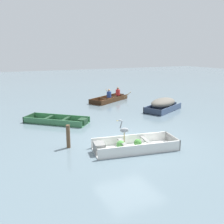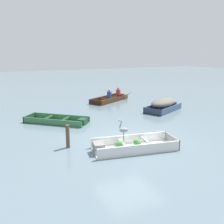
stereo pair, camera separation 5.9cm
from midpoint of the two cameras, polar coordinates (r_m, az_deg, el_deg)
name	(u,v)px [view 2 (the right image)]	position (r m, az deg, el deg)	size (l,w,h in m)	color
ground_plane	(129,140)	(10.43, 4.07, -6.34)	(80.00, 80.00, 0.00)	slate
dinghy_white_foreground	(130,146)	(9.39, 4.40, -7.75)	(3.28, 1.71, 0.39)	white
skiff_green_near_moored	(59,121)	(13.07, -11.88, -1.99)	(3.15, 3.00, 0.31)	#387047
skiff_slate_blue_mid_moored	(164,104)	(15.67, 11.81, 1.89)	(2.96, 2.23, 0.78)	#475B7F
rowboat_dark_varnish_with_crew	(111,98)	(18.52, -0.14, 3.14)	(3.48, 2.90, 0.90)	#4C2D19
heron_on_dinghy	(123,130)	(8.93, 2.79, -4.02)	(0.46, 0.20, 0.84)	olive
mooring_post	(68,136)	(9.58, -9.91, -5.51)	(0.15, 0.15, 0.90)	brown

